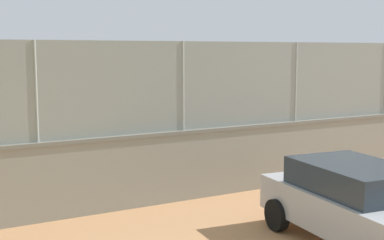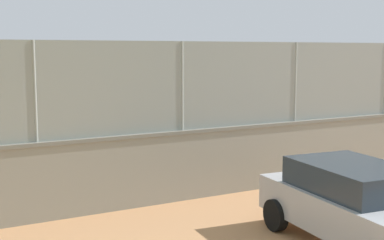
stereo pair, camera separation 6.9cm
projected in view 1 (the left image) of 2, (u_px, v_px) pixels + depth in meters
The scene contains 8 objects.
ground_plane at pixel (71, 140), 20.72m from camera, with size 260.00×260.00×0.00m, color tan.
perimeter_wall at pixel (242, 158), 13.20m from camera, with size 30.40×0.71×1.65m.
fence_panel_on_wall at pixel (243, 84), 12.96m from camera, with size 29.86×0.46×2.03m.
player_crossing_court at pixel (59, 121), 19.15m from camera, with size 0.96×0.93×1.62m.
player_near_wall_returning at pixel (283, 122), 18.25m from camera, with size 0.86×0.99×1.72m.
player_at_service_line at pixel (170, 131), 17.01m from camera, with size 1.13×0.70×1.53m.
sports_ball at pixel (83, 154), 17.68m from camera, with size 0.10×0.10×0.10m, color #3399D8.
parked_car_silver at pixel (360, 204), 9.39m from camera, with size 2.32×4.18×1.48m.
Camera 1 is at (6.15, 20.06, 3.47)m, focal length 49.88 mm.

